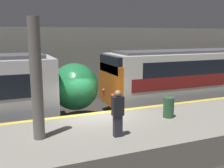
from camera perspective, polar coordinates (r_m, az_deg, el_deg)
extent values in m
plane|color=#33302D|center=(12.11, -3.53, -11.30)|extent=(120.00, 120.00, 0.00)
cube|color=gray|center=(10.07, 0.39, -12.55)|extent=(40.00, 4.23, 1.13)
cube|color=#EAD14C|center=(11.59, -3.36, -6.35)|extent=(40.00, 0.30, 0.01)
cube|color=#9E998E|center=(17.64, -10.45, 3.95)|extent=(50.00, 0.15, 4.98)
cylinder|color=slate|center=(8.72, -16.13, 0.87)|extent=(0.38, 0.38, 3.97)
ellipsoid|color=#238447|center=(13.80, -8.11, -0.53)|extent=(2.42, 2.80, 2.43)
sphere|color=#F2EFCC|center=(14.14, -4.32, -1.98)|extent=(0.20, 0.20, 0.20)
cube|color=orange|center=(14.42, -0.35, -0.28)|extent=(0.25, 2.98, 2.32)
cube|color=black|center=(14.24, -0.35, 4.30)|extent=(0.25, 2.68, 0.93)
sphere|color=#EA4C42|center=(13.83, 0.12, -2.49)|extent=(0.18, 0.18, 0.18)
sphere|color=#EA4C42|center=(15.07, -1.86, -1.37)|extent=(0.18, 0.18, 0.18)
cube|color=#2D2D38|center=(8.96, 1.25, -9.11)|extent=(0.28, 0.20, 0.75)
cube|color=#232328|center=(8.75, 1.27, -4.81)|extent=(0.38, 0.24, 0.65)
sphere|color=tan|center=(8.64, 1.28, -2.06)|extent=(0.21, 0.21, 0.21)
cylinder|color=#2D5B38|center=(11.17, 12.22, -5.00)|extent=(0.44, 0.44, 0.85)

